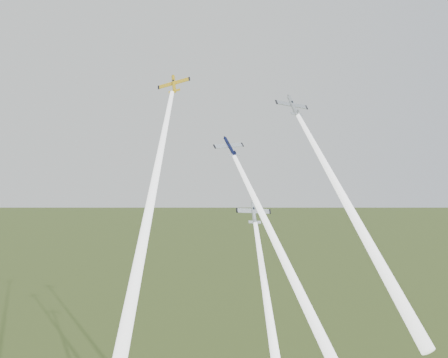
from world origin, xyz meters
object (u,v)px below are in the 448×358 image
at_px(plane_yellow, 174,84).
at_px(plane_navy, 230,147).
at_px(plane_silver_low, 254,212).
at_px(plane_silver_right, 293,106).

xyz_separation_m(plane_yellow, plane_navy, (12.95, -4.95, -14.90)).
bearing_deg(plane_navy, plane_silver_low, -51.66).
relative_size(plane_navy, plane_silver_low, 0.95).
height_order(plane_silver_right, plane_silver_low, plane_silver_right).
bearing_deg(plane_silver_right, plane_yellow, 152.50).
distance_m(plane_silver_right, plane_silver_low, 26.58).
distance_m(plane_yellow, plane_silver_right, 28.55).
height_order(plane_navy, plane_silver_low, plane_navy).
relative_size(plane_yellow, plane_silver_low, 1.00).
bearing_deg(plane_silver_low, plane_silver_right, 18.70).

